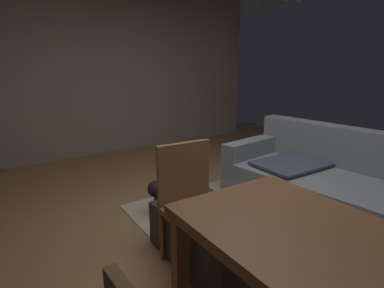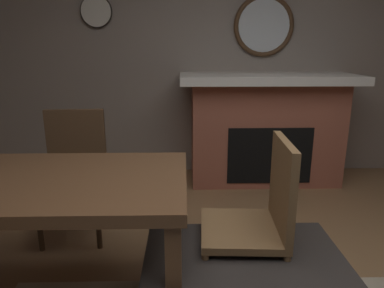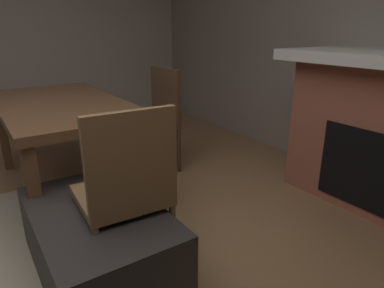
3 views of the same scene
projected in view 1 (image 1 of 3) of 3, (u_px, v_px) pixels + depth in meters
name	position (u px, v px, depth m)	size (l,w,h in m)	color
floor	(230.00, 239.00, 2.76)	(7.94, 7.94, 0.00)	olive
wall_left	(102.00, 72.00, 5.09)	(0.12, 5.78, 2.70)	gray
area_rug	(275.00, 232.00, 2.85)	(2.60, 2.00, 0.01)	tan
couch	(332.00, 185.00, 3.16)	(2.20, 1.22, 0.85)	slate
ottoman_coffee_table	(213.00, 238.00, 2.42)	(0.99, 0.61, 0.38)	#2D2826
tv_remote	(191.00, 209.00, 2.45)	(0.05, 0.16, 0.02)	black
dining_table	(345.00, 269.00, 1.33)	(1.65, 0.86, 0.74)	brown
dining_chair_west	(191.00, 198.00, 2.35)	(0.46, 0.46, 0.93)	brown
small_dog	(174.00, 198.00, 3.15)	(0.46, 0.54, 0.32)	black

